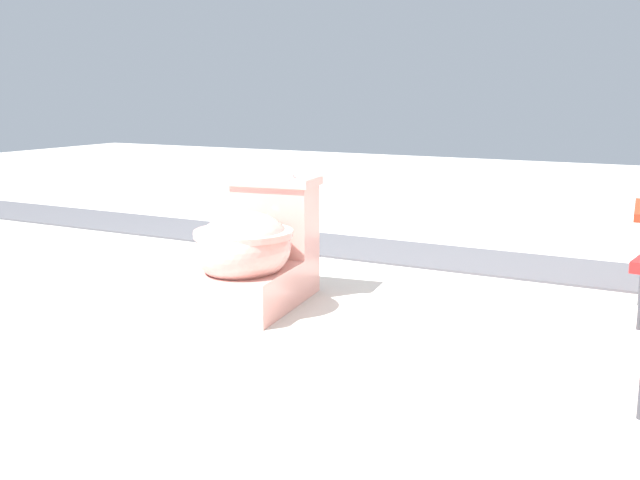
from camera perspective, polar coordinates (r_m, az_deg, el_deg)
The scene contains 3 objects.
ground_plane at distance 3.21m, azimuth -9.85°, elevation -4.46°, with size 14.00×14.00×0.00m, color beige.
gravel_strip at distance 4.03m, azimuth 6.87°, elevation -1.04°, with size 0.56×8.00×0.01m, color #4C4C51.
toilet at distance 3.04m, azimuth -5.03°, elevation -0.96°, with size 0.68×0.46×0.52m.
Camera 1 is at (2.43, 1.92, 0.87)m, focal length 42.00 mm.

